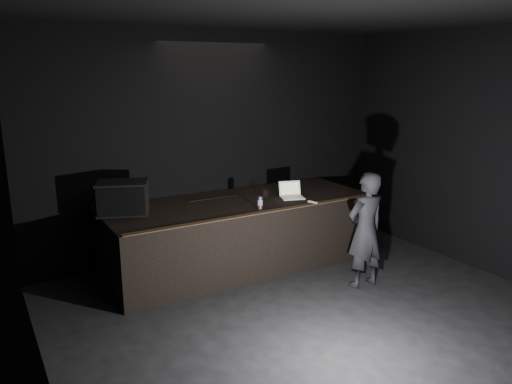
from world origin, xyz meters
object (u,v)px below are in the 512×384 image
object	(u,v)px
person	(365,230)
stage_riser	(240,233)
laptop	(291,193)
stage_monitor	(123,198)
beer_can	(260,203)

from	to	relation	value
person	stage_riser	bearing A→B (deg)	-54.93
laptop	person	distance (m)	1.39
stage_riser	stage_monitor	size ratio (longest dim) A/B	5.05
stage_riser	laptop	bearing A→B (deg)	-14.81
laptop	person	world-z (taller)	person
laptop	person	bearing A→B (deg)	-59.87
beer_can	person	world-z (taller)	person
beer_can	person	size ratio (longest dim) A/B	0.11
stage_monitor	person	world-z (taller)	person
laptop	beer_can	xyz separation A→B (m)	(-0.74, -0.32, 0.03)
person	stage_monitor	bearing A→B (deg)	-32.64
stage_riser	stage_monitor	world-z (taller)	stage_monitor
person	laptop	bearing A→B (deg)	-77.42
stage_riser	laptop	size ratio (longest dim) A/B	9.67
stage_monitor	laptop	xyz separation A→B (m)	(2.46, -0.42, -0.16)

